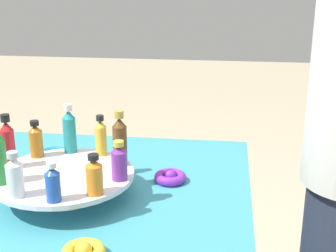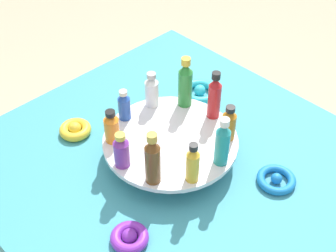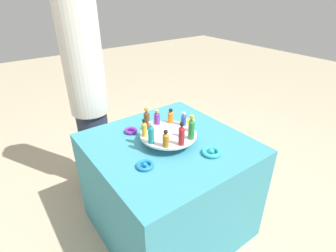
# 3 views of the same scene
# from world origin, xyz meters

# --- Properties ---
(party_table) EXTENTS (0.94, 0.94, 0.72)m
(party_table) POSITION_xyz_m (0.00, 0.00, 0.36)
(party_table) COLOR teal
(party_table) RESTS_ON ground_plane
(display_stand) EXTENTS (0.35, 0.35, 0.07)m
(display_stand) POSITION_xyz_m (0.00, 0.00, 0.77)
(display_stand) COLOR silver
(display_stand) RESTS_ON party_table
(bottle_clear) EXTENTS (0.04, 0.04, 0.11)m
(bottle_clear) POSITION_xyz_m (-0.14, 0.06, 0.84)
(bottle_clear) COLOR silver
(bottle_clear) RESTS_ON display_stand
(bottle_blue) EXTENTS (0.03, 0.03, 0.09)m
(bottle_blue) POSITION_xyz_m (-0.15, -0.03, 0.83)
(bottle_blue) COLOR #234CAD
(bottle_blue) RESTS_ON display_stand
(bottle_orange) EXTENTS (0.04, 0.04, 0.10)m
(bottle_orange) POSITION_xyz_m (-0.10, -0.11, 0.83)
(bottle_orange) COLOR orange
(bottle_orange) RESTS_ON display_stand
(bottle_purple) EXTENTS (0.04, 0.04, 0.10)m
(bottle_purple) POSITION_xyz_m (-0.02, -0.15, 0.84)
(bottle_purple) COLOR #702D93
(bottle_purple) RESTS_ON display_stand
(bottle_brown) EXTENTS (0.04, 0.04, 0.15)m
(bottle_brown) POSITION_xyz_m (0.07, -0.13, 0.86)
(bottle_brown) COLOR brown
(bottle_brown) RESTS_ON display_stand
(bottle_gold) EXTENTS (0.03, 0.03, 0.11)m
(bottle_gold) POSITION_xyz_m (0.14, -0.06, 0.84)
(bottle_gold) COLOR gold
(bottle_gold) RESTS_ON display_stand
(bottle_teal) EXTENTS (0.04, 0.04, 0.14)m
(bottle_teal) POSITION_xyz_m (0.15, 0.03, 0.85)
(bottle_teal) COLOR teal
(bottle_teal) RESTS_ON display_stand
(bottle_amber) EXTENTS (0.04, 0.04, 0.10)m
(bottle_amber) POSITION_xyz_m (0.10, 0.11, 0.84)
(bottle_amber) COLOR #AD6B19
(bottle_amber) RESTS_ON display_stand
(bottle_red) EXTENTS (0.03, 0.03, 0.14)m
(bottle_red) POSITION_xyz_m (0.02, 0.15, 0.86)
(bottle_red) COLOR #B21E23
(bottle_red) RESTS_ON display_stand
(bottle_green) EXTENTS (0.04, 0.04, 0.15)m
(bottle_green) POSITION_xyz_m (-0.07, 0.13, 0.86)
(bottle_green) COLOR #288438
(bottle_green) RESTS_ON display_stand
(ribbon_bow_purple) EXTENTS (0.09, 0.09, 0.04)m
(ribbon_bow_purple) POSITION_xyz_m (0.13, -0.25, 0.74)
(ribbon_bow_purple) COLOR purple
(ribbon_bow_purple) RESTS_ON party_table
(ribbon_bow_blue) EXTENTS (0.10, 0.10, 0.03)m
(ribbon_bow_blue) POSITION_xyz_m (0.25, 0.13, 0.73)
(ribbon_bow_blue) COLOR blue
(ribbon_bow_blue) RESTS_ON party_table
(ribbon_bow_teal) EXTENTS (0.12, 0.12, 0.04)m
(ribbon_bow_teal) POSITION_xyz_m (-0.13, 0.25, 0.74)
(ribbon_bow_teal) COLOR #2DB7CC
(ribbon_bow_teal) RESTS_ON party_table
(ribbon_bow_gold) EXTENTS (0.09, 0.09, 0.04)m
(ribbon_bow_gold) POSITION_xyz_m (-0.25, -0.13, 0.74)
(ribbon_bow_gold) COLOR gold
(ribbon_bow_gold) RESTS_ON party_table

